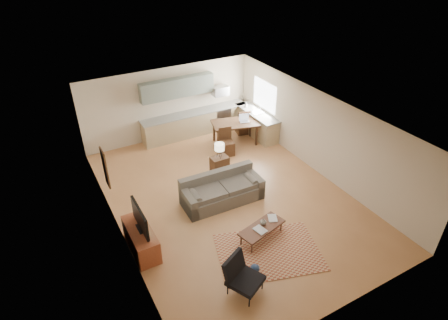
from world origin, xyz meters
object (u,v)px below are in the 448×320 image
sofa (222,189)px  tv_credenza (141,239)px  dining_table (235,133)px  armchair (246,278)px  coffee_table (262,232)px  console_table (220,166)px

sofa → tv_credenza: (-2.69, -0.72, -0.10)m
sofa → tv_credenza: bearing=-163.3°
tv_credenza → dining_table: size_ratio=0.85×
dining_table → armchair: bearing=-103.5°
tv_credenza → coffee_table: bearing=-21.8°
sofa → tv_credenza: 2.79m
sofa → armchair: 3.28m
coffee_table → tv_credenza: tv_credenza is taller
tv_credenza → console_table: bearing=31.2°
armchair → console_table: 4.69m
sofa → dining_table: (2.11, 2.86, -0.01)m
console_table → coffee_table: bearing=-98.6°
console_table → dining_table: 2.18m
armchair → sofa: bearing=43.9°
armchair → tv_credenza: 2.84m
armchair → dining_table: 6.76m
coffee_table → console_table: bearing=67.4°
dining_table → tv_credenza: bearing=-128.3°
coffee_table → tv_credenza: (-2.83, 1.14, 0.13)m
armchair → dining_table: armchair is taller
dining_table → coffee_table: bearing=-97.6°
coffee_table → armchair: armchair is taller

